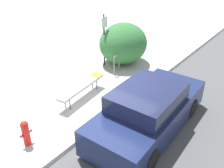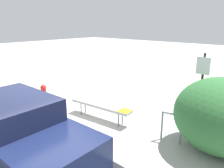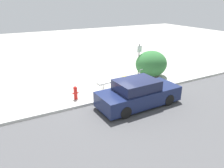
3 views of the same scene
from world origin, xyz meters
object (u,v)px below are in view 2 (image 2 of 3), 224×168
at_px(sign_post, 201,87).
at_px(parked_car_near, 16,130).
at_px(bike_rack, 171,125).
at_px(bench, 101,106).
at_px(fire_hydrant, 44,94).

distance_m(sign_post, parked_car_near, 4.82).
distance_m(bike_rack, parked_car_near, 3.83).
height_order(bench, bike_rack, bike_rack).
relative_size(bench, parked_car_near, 0.51).
xyz_separation_m(bike_rack, parked_car_near, (-2.43, -2.96, 0.14)).
bearing_deg(bench, sign_post, 17.24).
xyz_separation_m(bike_rack, fire_hydrant, (-5.03, -0.69, -0.09)).
distance_m(bench, sign_post, 3.07).
bearing_deg(bike_rack, parked_car_near, -129.40).
height_order(bench, sign_post, sign_post).
bearing_deg(bench, fire_hydrant, -176.18).
distance_m(bike_rack, sign_post, 1.32).
relative_size(bike_rack, fire_hydrant, 1.08).
relative_size(bike_rack, sign_post, 0.36).
height_order(fire_hydrant, parked_car_near, parked_car_near).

